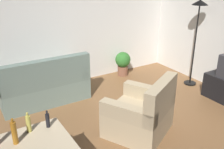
{
  "coord_description": "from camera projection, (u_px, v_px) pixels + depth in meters",
  "views": [
    {
      "loc": [
        -1.93,
        -2.83,
        2.36
      ],
      "look_at": [
        0.1,
        0.5,
        0.75
      ],
      "focal_mm": 40.93,
      "sensor_mm": 36.0,
      "label": 1
    }
  ],
  "objects": [
    {
      "name": "bottle_amber",
      "position": [
        14.0,
        133.0,
        2.48
      ],
      "size": [
        0.05,
        0.05,
        0.28
      ],
      "color": "#9E6019",
      "rests_on": "desk"
    },
    {
      "name": "ground_plane",
      "position": [
        123.0,
        130.0,
        4.06
      ],
      "size": [
        5.2,
        4.4,
        0.02
      ],
      "primitive_type": "cube",
      "color": "brown"
    },
    {
      "name": "wall_rear",
      "position": [
        65.0,
        22.0,
        5.28
      ],
      "size": [
        5.2,
        0.1,
        2.7
      ],
      "primitive_type": "cube",
      "color": "silver",
      "rests_on": "ground_plane"
    },
    {
      "name": "torchiere_lamp",
      "position": [
        198.0,
        20.0,
        5.15
      ],
      "size": [
        0.32,
        0.32,
        1.81
      ],
      "color": "black",
      "rests_on": "ground_plane"
    },
    {
      "name": "bottle_squat",
      "position": [
        28.0,
        123.0,
        2.68
      ],
      "size": [
        0.05,
        0.05,
        0.23
      ],
      "color": "#BCB24C",
      "rests_on": "desk"
    },
    {
      "name": "potted_plant",
      "position": [
        123.0,
        62.0,
        6.04
      ],
      "size": [
        0.36,
        0.36,
        0.57
      ],
      "color": "brown",
      "rests_on": "ground_plane"
    },
    {
      "name": "armchair",
      "position": [
        142.0,
        114.0,
        3.88
      ],
      "size": [
        1.19,
        1.16,
        0.92
      ],
      "rotation": [
        0.0,
        0.0,
        3.63
      ],
      "color": "tan",
      "rests_on": "ground_plane"
    },
    {
      "name": "couch",
      "position": [
        44.0,
        86.0,
        4.84
      ],
      "size": [
        1.61,
        0.84,
        0.92
      ],
      "rotation": [
        0.0,
        0.0,
        3.14
      ],
      "color": "slate",
      "rests_on": "ground_plane"
    },
    {
      "name": "bottle_dark",
      "position": [
        48.0,
        120.0,
        2.77
      ],
      "size": [
        0.04,
        0.04,
        0.2
      ],
      "color": "black",
      "rests_on": "desk"
    }
  ]
}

